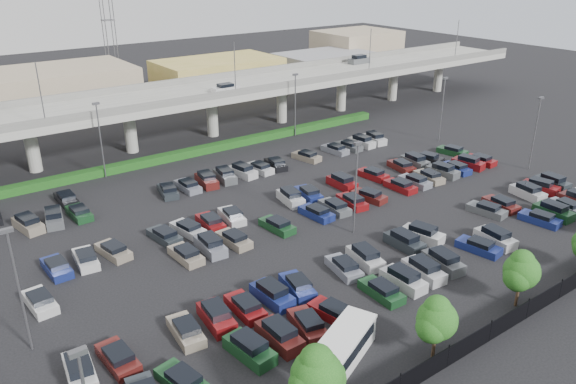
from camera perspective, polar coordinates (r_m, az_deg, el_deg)
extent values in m
plane|color=black|center=(66.78, 2.05, -1.62)|extent=(280.00, 280.00, 0.00)
cube|color=gray|center=(90.44, -10.64, 9.48)|extent=(150.00, 13.00, 1.10)
cube|color=#60605B|center=(84.74, -8.80, 9.44)|extent=(150.00, 0.50, 1.00)
cube|color=#60605B|center=(95.76, -12.37, 10.74)|extent=(150.00, 0.50, 1.00)
cylinder|color=gray|center=(84.56, -24.55, 4.08)|extent=(1.80, 1.80, 6.70)
cube|color=#60605B|center=(83.71, -24.91, 6.11)|extent=(2.60, 9.75, 0.50)
cylinder|color=gray|center=(88.08, -15.73, 6.02)|extent=(1.80, 1.80, 6.70)
cube|color=#60605B|center=(87.25, -15.95, 8.00)|extent=(2.60, 9.75, 0.50)
cylinder|color=gray|center=(93.57, -7.70, 7.66)|extent=(1.80, 1.80, 6.70)
cube|color=#60605B|center=(92.80, -7.80, 9.53)|extent=(2.60, 9.75, 0.50)
cylinder|color=gray|center=(100.73, -0.64, 8.96)|extent=(1.80, 1.80, 6.70)
cube|color=#60605B|center=(100.01, -0.65, 10.71)|extent=(2.60, 9.75, 0.50)
cylinder|color=gray|center=(109.22, 5.44, 9.97)|extent=(1.80, 1.80, 6.70)
cube|color=#60605B|center=(108.56, 5.50, 11.59)|extent=(2.60, 9.75, 0.50)
cylinder|color=gray|center=(118.76, 10.62, 10.75)|extent=(1.80, 1.80, 6.70)
cube|color=#60605B|center=(118.15, 10.74, 12.24)|extent=(2.60, 9.75, 0.50)
cylinder|color=gray|center=(129.11, 15.03, 11.33)|extent=(1.80, 1.80, 6.70)
cube|color=#60605B|center=(128.55, 15.17, 12.70)|extent=(2.60, 9.75, 0.50)
cube|color=silver|center=(90.33, -6.37, 10.34)|extent=(4.40, 1.82, 0.82)
cube|color=black|center=(90.20, -6.38, 10.73)|extent=(2.30, 1.60, 0.50)
cube|color=#4E5155|center=(115.04, 7.22, 13.09)|extent=(4.40, 1.82, 1.05)
cube|color=black|center=(114.91, 7.24, 13.49)|extent=(2.60, 1.60, 0.65)
cylinder|color=#535358|center=(76.85, -23.82, 9.05)|extent=(0.14, 0.14, 8.00)
cylinder|color=#535358|center=(86.98, -5.42, 12.31)|extent=(0.14, 0.14, 8.00)
cylinder|color=#535358|center=(103.90, 8.32, 13.92)|extent=(0.14, 0.14, 8.00)
cylinder|color=#535358|center=(121.70, 16.77, 14.53)|extent=(0.14, 0.14, 8.00)
cube|color=#153F12|center=(86.22, -8.25, 4.34)|extent=(66.00, 1.60, 1.10)
cube|color=black|center=(50.28, 22.52, -11.36)|extent=(70.00, 0.06, 1.80)
cylinder|color=black|center=(43.88, 15.95, -15.72)|extent=(0.10, 0.10, 2.00)
cylinder|color=black|center=(47.30, 19.86, -13.12)|extent=(0.10, 0.10, 2.00)
cylinder|color=black|center=(50.98, 23.16, -10.84)|extent=(0.10, 0.10, 2.00)
cylinder|color=black|center=(54.87, 25.96, -8.84)|extent=(0.10, 0.10, 2.00)
sphere|color=#154913|center=(36.59, 2.98, -18.14)|extent=(3.39, 3.39, 3.39)
sphere|color=#154913|center=(37.43, 3.85, -18.28)|extent=(2.67, 2.67, 2.67)
sphere|color=#154913|center=(36.05, 2.94, -16.86)|extent=(2.30, 2.30, 2.30)
cylinder|color=#332316|center=(44.50, 14.59, -14.96)|extent=(0.26, 0.26, 1.96)
sphere|color=#154913|center=(43.10, 14.91, -12.45)|extent=(3.04, 3.04, 3.04)
sphere|color=#154913|center=(43.93, 15.34, -12.62)|extent=(2.39, 2.39, 2.39)
sphere|color=#154913|center=(42.86, 14.42, -13.15)|extent=(2.39, 2.39, 2.39)
sphere|color=#154913|center=(42.70, 14.94, -11.40)|extent=(2.06, 2.06, 2.06)
cylinder|color=#332316|center=(52.38, 22.25, -9.73)|extent=(0.26, 0.26, 1.97)
sphere|color=#154913|center=(51.19, 22.65, -7.45)|extent=(3.07, 3.07, 3.07)
sphere|color=#154913|center=(52.04, 22.89, -7.67)|extent=(2.41, 2.41, 2.41)
sphere|color=#154913|center=(50.85, 22.30, -8.03)|extent=(2.41, 2.41, 2.41)
sphere|color=#154913|center=(50.86, 22.71, -6.53)|extent=(2.08, 2.08, 2.08)
cube|color=silver|center=(43.07, 5.59, -15.58)|extent=(7.42, 5.05, 2.06)
cube|color=black|center=(42.76, 5.61, -15.07)|extent=(6.55, 4.70, 0.93)
cube|color=silver|center=(42.36, 5.65, -14.36)|extent=(7.55, 5.18, 0.25)
cube|color=#163F1F|center=(41.79, -10.64, -18.46)|extent=(2.63, 4.67, 0.82)
cube|color=black|center=(41.25, -10.58, -17.95)|extent=(2.01, 2.56, 0.50)
cube|color=#163F1F|center=(43.64, -3.93, -15.77)|extent=(2.35, 4.59, 1.05)
cube|color=black|center=(43.13, -3.96, -14.92)|extent=(1.91, 2.78, 0.65)
cube|color=#521816|center=(44.82, -0.87, -14.50)|extent=(1.86, 4.41, 1.05)
cube|color=black|center=(44.33, -0.87, -13.66)|extent=(1.62, 2.61, 0.65)
cube|color=#521816|center=(46.21, 2.00, -13.38)|extent=(2.75, 4.69, 0.82)
cube|color=black|center=(45.71, 2.16, -12.86)|extent=(2.07, 2.60, 0.50)
cube|color=maroon|center=(47.65, 4.67, -12.19)|extent=(2.62, 4.67, 0.82)
cube|color=black|center=(47.17, 4.85, -11.67)|extent=(2.01, 2.56, 0.50)
cube|color=#163F1F|center=(50.85, 9.46, -9.96)|extent=(1.99, 4.47, 0.82)
cube|color=black|center=(50.40, 9.67, -9.45)|extent=(1.69, 2.36, 0.50)
cube|color=silver|center=(52.53, 11.62, -8.82)|extent=(1.84, 4.41, 1.05)
cube|color=black|center=(52.11, 11.69, -8.05)|extent=(1.61, 2.61, 0.65)
cube|color=#BABBBF|center=(54.36, 13.62, -7.85)|extent=(2.28, 4.57, 1.05)
cube|color=black|center=(53.95, 13.70, -7.10)|extent=(1.87, 2.76, 0.65)
cube|color=#4E5155|center=(56.26, 15.47, -6.93)|extent=(2.45, 4.62, 1.05)
cube|color=black|center=(55.87, 15.56, -6.20)|extent=(1.97, 2.81, 0.65)
cube|color=navy|center=(60.32, 18.79, -5.35)|extent=(2.53, 4.64, 0.82)
cube|color=black|center=(59.94, 19.02, -4.89)|extent=(1.97, 2.54, 0.50)
cube|color=silver|center=(62.35, 20.30, -4.49)|extent=(2.30, 4.58, 1.05)
cube|color=black|center=(62.00, 20.40, -3.82)|extent=(1.88, 2.76, 0.65)
cube|color=navy|center=(68.94, 24.20, -2.57)|extent=(2.35, 4.59, 0.82)
cube|color=black|center=(68.61, 24.42, -2.15)|extent=(1.87, 2.48, 0.50)
cube|color=#163F1F|center=(71.15, 25.36, -1.89)|extent=(1.98, 4.46, 1.05)
cube|color=black|center=(70.84, 25.47, -1.29)|extent=(1.70, 2.66, 0.65)
cube|color=slate|center=(73.49, 26.41, -1.42)|extent=(2.36, 4.59, 0.82)
cube|color=black|center=(73.18, 26.63, -1.02)|extent=(1.88, 2.48, 0.50)
cube|color=silver|center=(44.19, -20.35, -16.85)|extent=(2.36, 4.59, 1.05)
cube|color=black|center=(43.69, -20.51, -16.02)|extent=(1.91, 2.78, 0.65)
cube|color=#521816|center=(44.76, -16.87, -15.93)|extent=(2.07, 4.50, 0.82)
cube|color=black|center=(44.22, -16.87, -15.43)|extent=(1.73, 2.39, 0.50)
cube|color=gray|center=(46.23, -10.32, -13.79)|extent=(2.27, 4.57, 0.82)
cube|color=black|center=(45.71, -10.26, -13.28)|extent=(1.83, 2.45, 0.50)
cube|color=maroon|center=(47.12, -7.27, -12.60)|extent=(2.27, 4.57, 1.05)
cube|color=black|center=(46.65, -7.33, -11.78)|extent=(1.86, 2.75, 0.65)
cube|color=maroon|center=(48.29, -4.37, -11.65)|extent=(1.99, 4.47, 0.82)
cube|color=black|center=(47.79, -4.26, -11.14)|extent=(1.69, 2.36, 0.50)
cube|color=navy|center=(49.45, -1.62, -10.50)|extent=(2.03, 4.48, 1.05)
cube|color=black|center=(49.00, -1.64, -9.70)|extent=(1.72, 2.67, 0.65)
cube|color=navy|center=(50.86, 0.96, -9.60)|extent=(2.67, 4.68, 0.82)
cube|color=black|center=(50.39, 1.10, -9.09)|extent=(2.03, 2.58, 0.50)
cube|color=slate|center=(53.87, 5.68, -7.70)|extent=(2.60, 4.66, 0.82)
cube|color=black|center=(53.42, 5.85, -7.20)|extent=(2.00, 2.55, 0.50)
cube|color=silver|center=(55.46, 7.84, -6.70)|extent=(2.58, 4.65, 1.05)
cube|color=black|center=(55.06, 7.88, -5.96)|extent=(2.04, 2.84, 0.65)
cube|color=#252B30|center=(59.01, 11.73, -5.06)|extent=(1.90, 4.43, 1.05)
cube|color=black|center=(58.63, 11.80, -4.36)|extent=(1.65, 2.63, 0.65)
cube|color=silver|center=(60.89, 13.50, -4.31)|extent=(2.79, 4.70, 1.05)
cube|color=black|center=(60.52, 13.57, -3.62)|extent=(2.16, 2.90, 0.65)
cube|color=#4E5155|center=(69.05, 19.52, -1.78)|extent=(2.46, 4.62, 0.82)
cube|color=black|center=(68.70, 19.72, -1.36)|extent=(1.93, 2.51, 0.50)
cube|color=#521816|center=(71.20, 20.81, -1.22)|extent=(2.30, 4.58, 0.82)
cube|color=black|center=(70.86, 21.01, -0.80)|extent=(1.85, 2.47, 0.50)
cube|color=#BABBBF|center=(75.57, 23.17, -0.10)|extent=(2.48, 4.63, 1.05)
cube|color=black|center=(75.28, 23.26, 0.47)|extent=(1.98, 2.82, 0.65)
cube|color=maroon|center=(77.83, 24.24, 0.37)|extent=(2.60, 4.66, 1.05)
cube|color=black|center=(77.55, 24.34, 0.92)|extent=(2.05, 2.85, 0.65)
cube|color=#252B30|center=(80.12, 25.25, 0.81)|extent=(2.16, 4.53, 1.05)
cube|color=black|center=(79.84, 25.35, 1.35)|extent=(1.80, 2.72, 0.65)
cube|color=silver|center=(53.20, -23.87, -10.22)|extent=(2.15, 4.53, 0.82)
cube|color=black|center=(52.71, -23.93, -9.75)|extent=(1.77, 2.42, 0.50)
cube|color=gray|center=(56.59, -10.33, -6.36)|extent=(2.05, 4.49, 0.82)
cube|color=black|center=(56.13, -10.28, -5.89)|extent=(1.72, 2.38, 0.50)
cube|color=slate|center=(57.59, -7.88, -5.51)|extent=(2.07, 4.50, 1.05)
cube|color=black|center=(57.20, -7.92, -4.79)|extent=(1.75, 2.69, 0.65)
cube|color=gray|center=(58.80, -5.52, -4.88)|extent=(2.13, 4.52, 0.82)
cube|color=black|center=(58.36, -5.44, -4.41)|extent=(1.76, 2.41, 0.50)
cube|color=#163F1F|center=(61.42, -1.11, -3.49)|extent=(2.20, 4.54, 0.82)
cube|color=black|center=(61.00, -1.01, -3.03)|extent=(1.80, 2.43, 0.50)
cube|color=navy|center=(64.41, 2.90, -2.20)|extent=(2.16, 4.53, 0.82)
cube|color=black|center=(64.00, 3.02, -1.75)|extent=(1.78, 2.42, 0.50)
cube|color=#4E5155|center=(66.02, 4.76, -1.59)|extent=(2.11, 4.51, 0.82)
cube|color=black|center=(65.63, 4.89, -1.15)|extent=(1.75, 2.40, 0.50)
cube|color=maroon|center=(67.71, 6.53, -1.02)|extent=(2.38, 4.60, 0.82)
cube|color=black|center=(67.33, 6.66, -0.58)|extent=(1.89, 2.49, 0.50)
cube|color=#521816|center=(69.47, 8.21, -0.47)|extent=(2.63, 4.67, 0.82)
cube|color=black|center=(69.09, 8.35, -0.04)|extent=(2.01, 2.56, 0.50)
cube|color=maroon|center=(73.16, 11.32, 0.55)|extent=(1.86, 4.41, 0.82)
cube|color=black|center=(72.81, 11.47, 0.96)|extent=(1.62, 2.31, 0.50)
cube|color=slate|center=(75.09, 12.76, 1.02)|extent=(1.94, 4.45, 0.82)
cube|color=black|center=(74.75, 12.92, 1.42)|extent=(1.67, 2.34, 0.50)
cube|color=gray|center=(77.07, 14.13, 1.46)|extent=(2.35, 4.59, 0.82)
cube|color=black|center=(76.74, 14.28, 1.85)|extent=(1.87, 2.48, 0.50)
cube|color=#4E5155|center=(79.06, 15.43, 1.96)|extent=(2.27, 4.57, 1.05)
cube|color=black|center=(78.78, 15.50, 2.52)|extent=(1.86, 2.75, 0.65)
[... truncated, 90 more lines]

